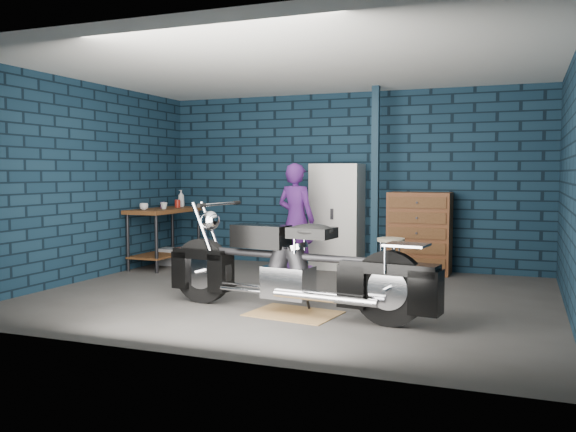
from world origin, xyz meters
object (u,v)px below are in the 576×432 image
(locker, at_px, (337,216))
(shop_stool, at_px, (391,263))
(workbench, at_px, (165,237))
(motorcycle, at_px, (294,259))
(person, at_px, (296,220))
(storage_bin, at_px, (172,257))
(tool_chest, at_px, (419,233))

(locker, height_order, shop_stool, locker)
(workbench, distance_m, shop_stool, 3.71)
(motorcycle, bearing_deg, person, 117.48)
(workbench, bearing_deg, person, -1.85)
(workbench, xyz_separation_m, motorcycle, (3.03, -2.31, 0.12))
(person, height_order, shop_stool, person)
(locker, relative_size, shop_stool, 2.52)
(workbench, height_order, storage_bin, workbench)
(workbench, relative_size, storage_bin, 3.33)
(person, bearing_deg, shop_stool, 176.44)
(locker, xyz_separation_m, shop_stool, (1.09, -1.26, -0.48))
(motorcycle, xyz_separation_m, locker, (-0.45, 3.07, 0.23))
(workbench, bearing_deg, motorcycle, -37.34)
(person, xyz_separation_m, shop_stool, (1.45, -0.44, -0.48))
(motorcycle, xyz_separation_m, person, (-0.81, 2.24, 0.23))
(person, bearing_deg, storage_bin, 6.91)
(motorcycle, xyz_separation_m, shop_stool, (0.64, 1.81, -0.25))
(tool_chest, bearing_deg, locker, 180.00)
(workbench, xyz_separation_m, storage_bin, (0.02, 0.17, -0.32))
(workbench, height_order, motorcycle, motorcycle)
(storage_bin, xyz_separation_m, shop_stool, (3.65, -0.68, 0.19))
(person, bearing_deg, workbench, 11.29)
(tool_chest, bearing_deg, storage_bin, -171.24)
(storage_bin, height_order, shop_stool, shop_stool)
(storage_bin, distance_m, locker, 2.71)
(shop_stool, bearing_deg, locker, 130.89)
(shop_stool, bearing_deg, person, 163.30)
(person, relative_size, locker, 1.00)
(shop_stool, bearing_deg, tool_chest, 82.94)
(workbench, bearing_deg, locker, 16.32)
(motorcycle, relative_size, locker, 1.62)
(workbench, height_order, tool_chest, tool_chest)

